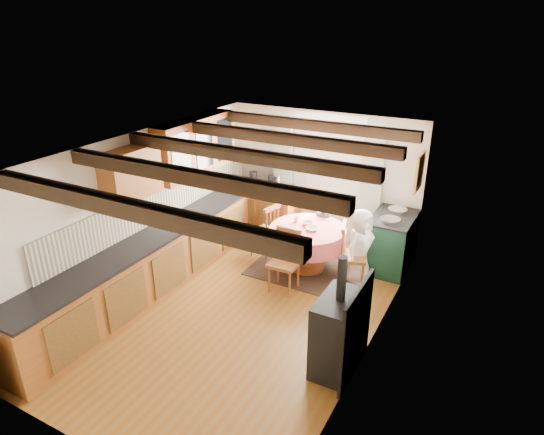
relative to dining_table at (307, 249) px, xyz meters
The scene contains 41 objects.
floor 1.58m from the dining_table, 100.52° to the right, with size 3.60×5.50×0.00m, color brown.
ceiling 2.54m from the dining_table, 100.52° to the right, with size 3.60×5.50×0.00m, color white.
wall_back 1.52m from the dining_table, 102.71° to the left, with size 3.60×0.00×2.40m, color silver.
wall_front 4.35m from the dining_table, 93.76° to the right, with size 3.60×0.00×2.40m, color silver.
wall_left 2.70m from the dining_table, 144.05° to the right, with size 0.00×5.50×2.40m, color silver.
wall_right 2.29m from the dining_table, 44.78° to the right, with size 0.00×5.50×2.40m, color silver.
beam_a 4.02m from the dining_table, 94.56° to the right, with size 3.60×0.16×0.16m, color black.
beam_b 3.18m from the dining_table, 96.37° to the right, with size 3.60×0.16×0.16m, color black.
beam_c 2.47m from the dining_table, 100.52° to the right, with size 3.60×0.16×0.16m, color black.
beam_d 2.02m from the dining_table, 118.84° to the right, with size 3.60×0.16×0.16m, color black.
beam_e 2.01m from the dining_table, 119.67° to the left, with size 3.60×0.16×0.16m, color black.
splash_left 2.53m from the dining_table, 149.60° to the right, with size 0.02×4.50×0.55m, color beige.
splash_back 1.95m from the dining_table, 136.34° to the left, with size 1.40×0.02×0.55m, color beige.
base_cabinet_left 2.33m from the dining_table, 139.72° to the right, with size 0.60×5.30×0.88m, color #995222.
base_cabinet_back 1.63m from the dining_table, 144.70° to the left, with size 1.30×0.60×0.88m, color #995222.
worktop_left 2.38m from the dining_table, 139.40° to the right, with size 0.64×5.30×0.04m, color black.
worktop_back 1.70m from the dining_table, 145.28° to the left, with size 1.30×0.64×0.04m, color black.
wall_cabinet_glass 2.49m from the dining_table, behind, with size 0.34×1.80×0.90m, color #995222.
wall_cabinet_solid 3.04m from the dining_table, 136.56° to the right, with size 0.34×0.90×0.70m, color #995222.
window_frame 1.74m from the dining_table, 98.35° to the left, with size 1.34×0.03×1.54m, color white.
window_pane 1.75m from the dining_table, 98.32° to the left, with size 1.20×0.01×1.40m, color white.
curtain_left 1.70m from the dining_table, 132.06° to the left, with size 0.35×0.10×2.10m, color #B3B3B3.
curtain_right 1.51m from the dining_table, 59.59° to the left, with size 0.35×0.10×2.10m, color #B3B3B3.
curtain_rod 2.16m from the dining_table, 98.96° to the left, with size 0.03×0.03×2.00m, color black.
wall_picture 2.14m from the dining_table, 27.98° to the left, with size 0.04×0.50×0.60m, color gold.
wall_plate 1.95m from the dining_table, 57.56° to the left, with size 0.30×0.30×0.02m, color silver.
rug 0.37m from the dining_table, ahead, with size 1.76×1.37×0.01m, color #301C16.
dining_table is the anchor object (origin of this frame).
chair_near 0.77m from the dining_table, 93.48° to the right, with size 0.42×0.44×0.99m, color #9D562A, non-canonical shape.
chair_left 0.86m from the dining_table, behind, with size 0.42×0.44×0.99m, color #9D562A, non-canonical shape.
chair_right 0.82m from the dining_table, ahead, with size 0.43×0.45×1.00m, color #9D562A, non-canonical shape.
aga_range 1.40m from the dining_table, 31.32° to the left, with size 0.66×1.02×0.94m, color #153E2D, non-canonical shape.
cast_iron_stove 2.43m from the dining_table, 57.28° to the right, with size 0.45×0.75×1.50m, color black, non-canonical shape.
child_far 0.61m from the dining_table, 87.94° to the left, with size 0.37×0.24×1.01m, color #4D515B.
child_right 0.90m from the dining_table, ahead, with size 0.60×0.39×1.22m, color white.
bowl_a 0.41m from the dining_table, 27.03° to the right, with size 0.19×0.19×0.05m, color silver.
bowl_b 0.42m from the dining_table, 118.43° to the left, with size 0.17×0.17×0.05m, color silver.
cup 0.52m from the dining_table, 152.54° to the left, with size 0.09×0.09×0.09m, color silver.
canister_tall 1.99m from the dining_table, 148.13° to the left, with size 0.15×0.15×0.26m, color #262628.
canister_wide 1.73m from the dining_table, 138.52° to the left, with size 0.20×0.20×0.22m, color #262628.
canister_slim 1.50m from the dining_table, 140.18° to the left, with size 0.11×0.11×0.31m, color #262628.
Camera 1 is at (3.02, -4.86, 3.93)m, focal length 31.07 mm.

